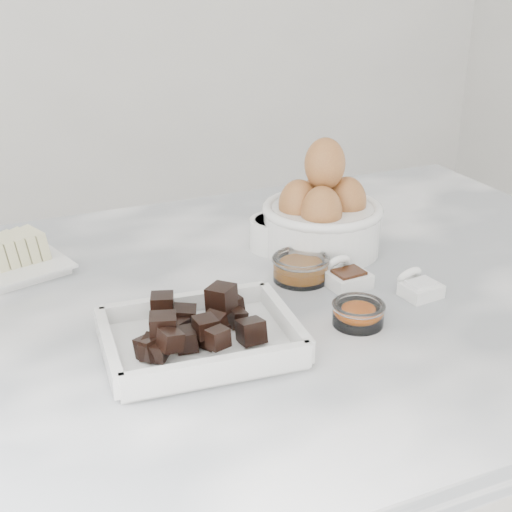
{
  "coord_description": "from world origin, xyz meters",
  "views": [
    {
      "loc": [
        -0.34,
        -0.77,
        1.36
      ],
      "look_at": [
        0.02,
        0.03,
        0.98
      ],
      "focal_mm": 50.0,
      "sensor_mm": 36.0,
      "label": 1
    }
  ],
  "objects_px": {
    "sugar_ramekin": "(276,232)",
    "salt_spoon": "(418,286)",
    "zest_bowl": "(358,313)",
    "egg_bowl": "(322,215)",
    "vanilla_spoon": "(346,276)",
    "chocolate_dish": "(200,332)",
    "honey_bowl": "(301,268)",
    "butter_plate": "(12,258)"
  },
  "relations": [
    {
      "from": "sugar_ramekin",
      "to": "salt_spoon",
      "type": "xyz_separation_m",
      "value": [
        0.1,
        -0.22,
        -0.01
      ]
    },
    {
      "from": "zest_bowl",
      "to": "salt_spoon",
      "type": "distance_m",
      "value": 0.12
    },
    {
      "from": "egg_bowl",
      "to": "vanilla_spoon",
      "type": "xyz_separation_m",
      "value": [
        -0.03,
        -0.12,
        -0.04
      ]
    },
    {
      "from": "chocolate_dish",
      "to": "honey_bowl",
      "type": "distance_m",
      "value": 0.22
    },
    {
      "from": "sugar_ramekin",
      "to": "salt_spoon",
      "type": "distance_m",
      "value": 0.24
    },
    {
      "from": "vanilla_spoon",
      "to": "salt_spoon",
      "type": "bearing_deg",
      "value": -41.87
    },
    {
      "from": "sugar_ramekin",
      "to": "honey_bowl",
      "type": "xyz_separation_m",
      "value": [
        -0.02,
        -0.11,
        -0.01
      ]
    },
    {
      "from": "butter_plate",
      "to": "honey_bowl",
      "type": "bearing_deg",
      "value": -27.63
    },
    {
      "from": "zest_bowl",
      "to": "salt_spoon",
      "type": "xyz_separation_m",
      "value": [
        0.11,
        0.04,
        -0.0
      ]
    },
    {
      "from": "butter_plate",
      "to": "salt_spoon",
      "type": "height_order",
      "value": "butter_plate"
    },
    {
      "from": "sugar_ramekin",
      "to": "egg_bowl",
      "type": "bearing_deg",
      "value": -28.64
    },
    {
      "from": "chocolate_dish",
      "to": "vanilla_spoon",
      "type": "height_order",
      "value": "chocolate_dish"
    },
    {
      "from": "sugar_ramekin",
      "to": "honey_bowl",
      "type": "height_order",
      "value": "sugar_ramekin"
    },
    {
      "from": "butter_plate",
      "to": "salt_spoon",
      "type": "distance_m",
      "value": 0.56
    },
    {
      "from": "honey_bowl",
      "to": "zest_bowl",
      "type": "height_order",
      "value": "honey_bowl"
    },
    {
      "from": "chocolate_dish",
      "to": "honey_bowl",
      "type": "bearing_deg",
      "value": 32.37
    },
    {
      "from": "salt_spoon",
      "to": "chocolate_dish",
      "type": "bearing_deg",
      "value": -176.99
    },
    {
      "from": "butter_plate",
      "to": "vanilla_spoon",
      "type": "height_order",
      "value": "butter_plate"
    },
    {
      "from": "egg_bowl",
      "to": "zest_bowl",
      "type": "bearing_deg",
      "value": -107.57
    },
    {
      "from": "honey_bowl",
      "to": "zest_bowl",
      "type": "bearing_deg",
      "value": -87.48
    },
    {
      "from": "butter_plate",
      "to": "zest_bowl",
      "type": "distance_m",
      "value": 0.49
    },
    {
      "from": "sugar_ramekin",
      "to": "vanilla_spoon",
      "type": "bearing_deg",
      "value": -78.12
    },
    {
      "from": "egg_bowl",
      "to": "salt_spoon",
      "type": "xyz_separation_m",
      "value": [
        0.04,
        -0.18,
        -0.04
      ]
    },
    {
      "from": "zest_bowl",
      "to": "butter_plate",
      "type": "bearing_deg",
      "value": 138.05
    },
    {
      "from": "chocolate_dish",
      "to": "butter_plate",
      "type": "xyz_separation_m",
      "value": [
        -0.17,
        0.31,
        -0.0
      ]
    },
    {
      "from": "butter_plate",
      "to": "vanilla_spoon",
      "type": "bearing_deg",
      "value": -29.19
    },
    {
      "from": "chocolate_dish",
      "to": "butter_plate",
      "type": "bearing_deg",
      "value": 118.73
    },
    {
      "from": "zest_bowl",
      "to": "salt_spoon",
      "type": "relative_size",
      "value": 1.05
    },
    {
      "from": "sugar_ramekin",
      "to": "chocolate_dish",
      "type": "bearing_deg",
      "value": -131.31
    },
    {
      "from": "chocolate_dish",
      "to": "vanilla_spoon",
      "type": "relative_size",
      "value": 3.35
    },
    {
      "from": "egg_bowl",
      "to": "chocolate_dish",
      "type": "bearing_deg",
      "value": -142.93
    },
    {
      "from": "chocolate_dish",
      "to": "egg_bowl",
      "type": "height_order",
      "value": "egg_bowl"
    },
    {
      "from": "butter_plate",
      "to": "egg_bowl",
      "type": "height_order",
      "value": "egg_bowl"
    },
    {
      "from": "sugar_ramekin",
      "to": "zest_bowl",
      "type": "xyz_separation_m",
      "value": [
        -0.01,
        -0.25,
        -0.01
      ]
    },
    {
      "from": "zest_bowl",
      "to": "vanilla_spoon",
      "type": "bearing_deg",
      "value": 67.48
    },
    {
      "from": "chocolate_dish",
      "to": "honey_bowl",
      "type": "height_order",
      "value": "chocolate_dish"
    },
    {
      "from": "chocolate_dish",
      "to": "salt_spoon",
      "type": "xyz_separation_m",
      "value": [
        0.31,
        0.02,
        -0.01
      ]
    },
    {
      "from": "honey_bowl",
      "to": "vanilla_spoon",
      "type": "height_order",
      "value": "vanilla_spoon"
    },
    {
      "from": "egg_bowl",
      "to": "vanilla_spoon",
      "type": "bearing_deg",
      "value": -103.19
    },
    {
      "from": "egg_bowl",
      "to": "zest_bowl",
      "type": "xyz_separation_m",
      "value": [
        -0.07,
        -0.22,
        -0.04
      ]
    },
    {
      "from": "sugar_ramekin",
      "to": "vanilla_spoon",
      "type": "relative_size",
      "value": 1.15
    },
    {
      "from": "sugar_ramekin",
      "to": "vanilla_spoon",
      "type": "height_order",
      "value": "sugar_ramekin"
    }
  ]
}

